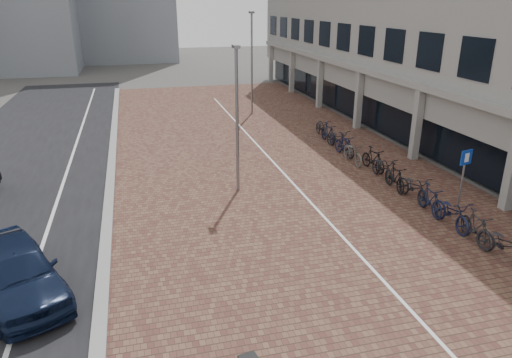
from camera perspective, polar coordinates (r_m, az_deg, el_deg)
name	(u,v)px	position (r m, az deg, el deg)	size (l,w,h in m)	color
ground	(319,314)	(11.93, 7.65, -15.93)	(140.00, 140.00, 0.00)	#474442
plaza_brick	(264,158)	(22.72, 1.03, 2.61)	(14.50, 42.00, 0.04)	brown
street_asphalt	(17,178)	(22.53, -27.00, 0.09)	(8.00, 50.00, 0.03)	black
curb	(111,169)	(21.95, -17.11, 1.17)	(0.35, 42.00, 0.14)	gray
lane_line	(66,174)	(22.16, -21.99, 0.60)	(0.12, 44.00, 0.00)	white
parking_line	(268,157)	(22.76, 1.52, 2.71)	(0.10, 30.00, 0.00)	white
car_navy	(16,271)	(13.46, -27.01, -9.89)	(1.74, 4.34, 1.48)	black
parking_sign	(464,173)	(17.44, 23.83, 0.71)	(0.50, 0.16, 2.44)	slate
lamp_near	(237,123)	(17.91, -2.30, 6.84)	(0.12, 0.12, 5.56)	slate
lamp_far	(252,65)	(31.22, -0.52, 13.63)	(0.12, 0.12, 6.42)	slate
bike_row	(383,168)	(20.46, 15.07, 1.30)	(1.23, 15.85, 1.05)	black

